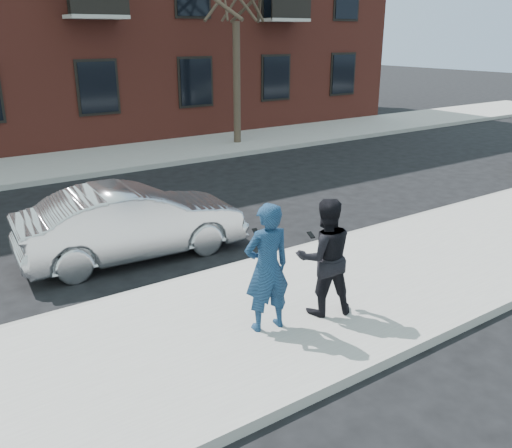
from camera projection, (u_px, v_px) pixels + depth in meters
ground at (364, 280)px, 9.16m from camera, size 100.00×100.00×0.00m
near_sidewalk at (376, 282)px, 8.94m from camera, size 50.00×3.50×0.15m
near_curb at (306, 248)px, 10.34m from camera, size 50.00×0.10×0.15m
far_sidewalk at (119, 158)px, 17.88m from camera, size 50.00×3.50×0.15m
far_curb at (141, 168)px, 16.48m from camera, size 50.00×0.10×0.15m
silver_sedan at (133, 222)px, 9.94m from camera, size 4.20×1.72×1.35m
man_hoodie at (267, 268)px, 7.11m from camera, size 0.70×0.55×1.78m
man_peacoat at (325, 257)px, 7.55m from camera, size 1.01×0.90×1.70m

